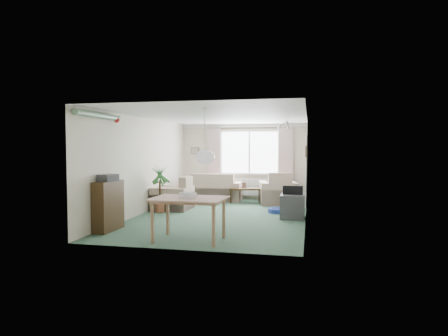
% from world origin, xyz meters
% --- Properties ---
extents(ground, '(6.50, 6.50, 0.00)m').
position_xyz_m(ground, '(0.00, 0.00, 0.00)').
color(ground, '#325340').
extents(window, '(1.80, 0.03, 1.30)m').
position_xyz_m(window, '(0.20, 3.23, 1.50)').
color(window, white).
extents(curtain_rod, '(2.60, 0.03, 0.03)m').
position_xyz_m(curtain_rod, '(0.20, 3.15, 2.27)').
color(curtain_rod, black).
extents(curtain_left, '(0.45, 0.08, 2.00)m').
position_xyz_m(curtain_left, '(-0.95, 3.13, 1.27)').
color(curtain_left, beige).
extents(curtain_right, '(0.45, 0.08, 2.00)m').
position_xyz_m(curtain_right, '(1.35, 3.13, 1.27)').
color(curtain_right, beige).
extents(radiator, '(1.20, 0.10, 0.55)m').
position_xyz_m(radiator, '(0.20, 3.19, 0.40)').
color(radiator, white).
extents(doorway, '(0.03, 0.95, 2.00)m').
position_xyz_m(doorway, '(1.99, 2.20, 1.00)').
color(doorway, black).
extents(pendant_lamp, '(0.36, 0.36, 0.36)m').
position_xyz_m(pendant_lamp, '(0.20, -2.30, 1.48)').
color(pendant_lamp, white).
extents(tinsel_garland, '(1.60, 1.60, 0.12)m').
position_xyz_m(tinsel_garland, '(-1.92, -2.30, 2.28)').
color(tinsel_garland, '#196626').
extents(bauble_cluster_a, '(0.20, 0.20, 0.20)m').
position_xyz_m(bauble_cluster_a, '(1.30, 0.90, 2.22)').
color(bauble_cluster_a, silver).
extents(bauble_cluster_b, '(0.20, 0.20, 0.20)m').
position_xyz_m(bauble_cluster_b, '(1.60, -0.30, 2.22)').
color(bauble_cluster_b, silver).
extents(wall_picture_back, '(0.28, 0.03, 0.22)m').
position_xyz_m(wall_picture_back, '(-1.60, 3.23, 1.55)').
color(wall_picture_back, brown).
extents(wall_picture_right, '(0.03, 0.24, 0.30)m').
position_xyz_m(wall_picture_right, '(1.98, 1.20, 1.55)').
color(wall_picture_right, brown).
extents(sofa, '(1.74, 0.97, 0.85)m').
position_xyz_m(sofa, '(-0.84, 2.75, 0.43)').
color(sofa, tan).
rests_on(sofa, ground).
extents(armchair_corner, '(1.23, 1.18, 0.94)m').
position_xyz_m(armchair_corner, '(1.18, 2.38, 0.47)').
color(armchair_corner, '#C8B197').
rests_on(armchair_corner, ground).
extents(armchair_left, '(0.94, 1.00, 0.89)m').
position_xyz_m(armchair_left, '(-1.50, 0.73, 0.44)').
color(armchair_left, '#C8B297').
rests_on(armchair_left, ground).
extents(coffee_table, '(1.07, 0.73, 0.44)m').
position_xyz_m(coffee_table, '(0.19, 2.48, 0.22)').
color(coffee_table, black).
rests_on(coffee_table, ground).
extents(photo_frame, '(0.12, 0.04, 0.16)m').
position_xyz_m(photo_frame, '(0.15, 2.47, 0.52)').
color(photo_frame, brown).
rests_on(photo_frame, coffee_table).
extents(bookshelf, '(0.29, 0.82, 0.99)m').
position_xyz_m(bookshelf, '(-1.84, -2.12, 0.50)').
color(bookshelf, black).
rests_on(bookshelf, ground).
extents(hifi_box, '(0.35, 0.41, 0.14)m').
position_xyz_m(hifi_box, '(-1.82, -2.17, 1.06)').
color(hifi_box, '#3B3B40').
rests_on(hifi_box, bookshelf).
extents(houseplant, '(0.53, 0.53, 1.20)m').
position_xyz_m(houseplant, '(-1.65, 0.19, 0.60)').
color(houseplant, '#1F561D').
rests_on(houseplant, ground).
extents(dining_table, '(1.22, 0.84, 0.75)m').
position_xyz_m(dining_table, '(-0.01, -2.60, 0.37)').
color(dining_table, tan).
rests_on(dining_table, ground).
extents(gift_box, '(0.29, 0.25, 0.12)m').
position_xyz_m(gift_box, '(-0.01, -2.67, 0.81)').
color(gift_box, white).
rests_on(gift_box, dining_table).
extents(tv_cube, '(0.56, 0.61, 0.56)m').
position_xyz_m(tv_cube, '(1.70, 0.05, 0.28)').
color(tv_cube, '#303135').
rests_on(tv_cube, ground).
extents(pet_bed, '(0.71, 0.71, 0.11)m').
position_xyz_m(pet_bed, '(1.32, 0.79, 0.05)').
color(pet_bed, '#22309D').
rests_on(pet_bed, ground).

